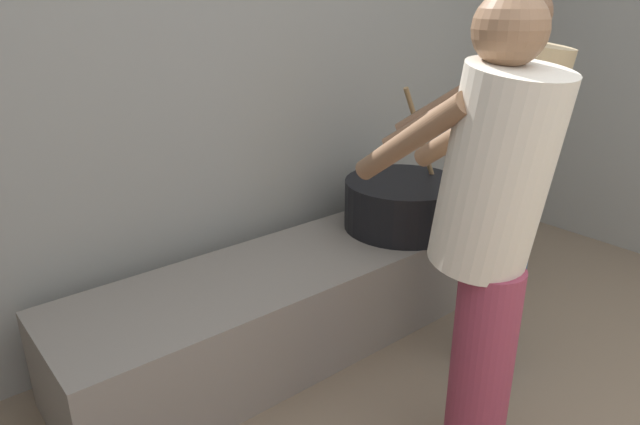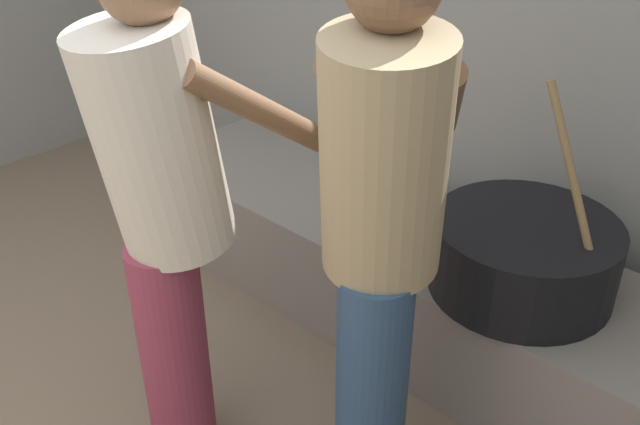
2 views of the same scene
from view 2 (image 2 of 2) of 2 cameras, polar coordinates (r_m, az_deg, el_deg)
name	(u,v)px [view 2 (image 2 of 2)]	position (r m, az deg, el deg)	size (l,w,h in m)	color
block_enclosure_rear	(453,24)	(2.85, 10.86, 14.94)	(4.97, 0.20, 2.07)	gray
hearth_ledge	(393,271)	(2.71, 5.99, -4.78)	(2.35, 0.60, 0.42)	slate
cooking_pot_main	(523,256)	(2.28, 16.30, -3.41)	(0.58, 0.58, 0.69)	black
cook_in_cream_shirt	(165,200)	(1.86, -12.56, 0.97)	(0.38, 0.67, 1.53)	#8C3347
cook_in_tan_shirt	(381,222)	(1.70, 5.01, -0.82)	(0.62, 0.72, 1.56)	navy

